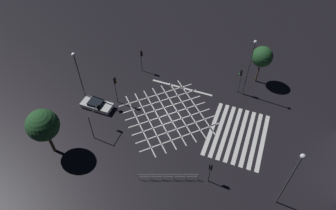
{
  "coord_description": "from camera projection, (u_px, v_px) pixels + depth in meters",
  "views": [
    {
      "loc": [
        -24.33,
        -9.39,
        29.62
      ],
      "look_at": [
        0.0,
        0.0,
        1.83
      ],
      "focal_mm": 32.0,
      "sensor_mm": 36.0,
      "label": 1
    }
  ],
  "objects": [
    {
      "name": "road_markings",
      "position": [
        209.0,
        125.0,
        38.25
      ],
      "size": [
        13.57,
        19.4,
        0.01
      ],
      "color": "silver",
      "rests_on": "ground_plane"
    },
    {
      "name": "pedestrian_railing",
      "position": [
        168.0,
        176.0,
        32.46
      ],
      "size": [
        2.37,
        6.05,
        1.05
      ],
      "rotation": [
        0.0,
        0.0,
        -1.2
      ],
      "color": "#9EA0A5",
      "rests_on": "ground_plane"
    },
    {
      "name": "traffic_light_median_north",
      "position": [
        115.0,
        85.0,
        38.62
      ],
      "size": [
        0.36,
        0.39,
        4.55
      ],
      "rotation": [
        0.0,
        0.0,
        -1.57
      ],
      "color": "#424244",
      "rests_on": "ground_plane"
    },
    {
      "name": "traffic_light_se_cross",
      "position": [
        241.0,
        76.0,
        40.21
      ],
      "size": [
        0.36,
        0.39,
        4.12
      ],
      "rotation": [
        0.0,
        0.0,
        1.57
      ],
      "color": "#424244",
      "rests_on": "ground_plane"
    },
    {
      "name": "street_tree_far",
      "position": [
        262.0,
        57.0,
        40.71
      ],
      "size": [
        2.87,
        2.87,
        5.89
      ],
      "color": "brown",
      "rests_on": "ground_plane"
    },
    {
      "name": "street_lamp_west",
      "position": [
        293.0,
        173.0,
        26.94
      ],
      "size": [
        0.45,
        0.45,
        8.73
      ],
      "color": "#424244",
      "rests_on": "ground_plane"
    },
    {
      "name": "street_lamp_east",
      "position": [
        250.0,
        62.0,
        37.96
      ],
      "size": [
        0.42,
        0.42,
        8.96
      ],
      "color": "#424244",
      "rests_on": "ground_plane"
    },
    {
      "name": "traffic_light_ne_cross",
      "position": [
        141.0,
        57.0,
        43.52
      ],
      "size": [
        0.36,
        0.39,
        3.79
      ],
      "rotation": [
        0.0,
        0.0,
        -1.57
      ],
      "color": "#424244",
      "rests_on": "ground_plane"
    },
    {
      "name": "waiting_car",
      "position": [
        97.0,
        105.0,
        39.89
      ],
      "size": [
        1.8,
        4.24,
        1.17
      ],
      "rotation": [
        0.0,
        0.0,
        -1.57
      ],
      "color": "silver",
      "rests_on": "ground_plane"
    },
    {
      "name": "ground_plane",
      "position": [
        168.0,
        114.0,
        39.45
      ],
      "size": [
        200.0,
        200.0,
        0.0
      ],
      "primitive_type": "plane",
      "color": "black"
    },
    {
      "name": "street_tree_near",
      "position": [
        43.0,
        125.0,
        32.13
      ],
      "size": [
        3.57,
        3.57,
        6.51
      ],
      "color": "brown",
      "rests_on": "ground_plane"
    },
    {
      "name": "traffic_light_sw_main",
      "position": [
        210.0,
        169.0,
        31.16
      ],
      "size": [
        0.39,
        0.36,
        3.24
      ],
      "color": "#424244",
      "rests_on": "ground_plane"
    },
    {
      "name": "street_lamp_far",
      "position": [
        77.0,
        67.0,
        37.22
      ],
      "size": [
        0.54,
        0.54,
        7.88
      ],
      "color": "#424244",
      "rests_on": "ground_plane"
    },
    {
      "name": "traffic_light_nw_main",
      "position": [
        95.0,
        115.0,
        35.48
      ],
      "size": [
        2.43,
        0.36,
        3.97
      ],
      "color": "#424244",
      "rests_on": "ground_plane"
    }
  ]
}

